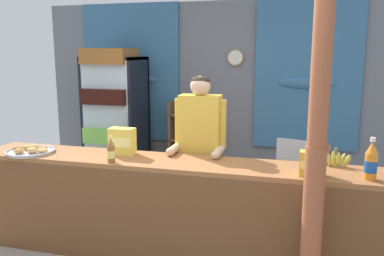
% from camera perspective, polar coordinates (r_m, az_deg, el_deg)
% --- Properties ---
extents(ground_plane, '(6.90, 6.90, 0.00)m').
position_cam_1_polar(ground_plane, '(4.45, -0.53, -13.67)').
color(ground_plane, gray).
extents(back_wall_curtained, '(5.15, 0.22, 2.51)m').
position_cam_1_polar(back_wall_curtained, '(5.68, 3.81, 5.19)').
color(back_wall_curtained, slate).
rests_on(back_wall_curtained, ground).
extents(stall_counter, '(3.70, 0.52, 0.90)m').
position_cam_1_polar(stall_counter, '(3.55, -3.23, -10.42)').
color(stall_counter, '#935B33').
rests_on(stall_counter, ground).
extents(timber_post, '(0.17, 0.15, 2.40)m').
position_cam_1_polar(timber_post, '(2.90, 17.13, -3.48)').
color(timber_post, '#995133').
rests_on(timber_post, ground).
extents(drink_fridge, '(0.72, 0.72, 1.88)m').
position_cam_1_polar(drink_fridge, '(5.55, -10.83, 2.23)').
color(drink_fridge, black).
rests_on(drink_fridge, ground).
extents(bottle_shelf_rack, '(0.48, 0.28, 1.16)m').
position_cam_1_polar(bottle_shelf_rack, '(5.60, -0.66, -1.96)').
color(bottle_shelf_rack, brown).
rests_on(bottle_shelf_rack, ground).
extents(plastic_lawn_chair, '(0.54, 0.54, 0.86)m').
position_cam_1_polar(plastic_lawn_chair, '(4.91, 14.61, -5.54)').
color(plastic_lawn_chair, silver).
rests_on(plastic_lawn_chair, ground).
extents(shopkeeper, '(0.50, 0.42, 1.62)m').
position_cam_1_polar(shopkeeper, '(3.86, 1.13, -1.62)').
color(shopkeeper, '#28282D').
rests_on(shopkeeper, ground).
extents(soda_bottle_orange_soda, '(0.09, 0.09, 0.32)m').
position_cam_1_polar(soda_bottle_orange_soda, '(3.27, 23.97, -4.38)').
color(soda_bottle_orange_soda, orange).
rests_on(soda_bottle_orange_soda, stall_counter).
extents(soda_bottle_iced_tea, '(0.07, 0.07, 0.23)m').
position_cam_1_polar(soda_bottle_iced_tea, '(3.53, -11.36, -3.24)').
color(soda_bottle_iced_tea, brown).
rests_on(soda_bottle_iced_tea, stall_counter).
extents(snack_box_choco_powder, '(0.18, 0.12, 0.19)m').
position_cam_1_polar(snack_box_choco_powder, '(3.23, 16.57, -4.84)').
color(snack_box_choco_powder, gold).
rests_on(snack_box_choco_powder, stall_counter).
extents(snack_box_instant_noodle, '(0.23, 0.13, 0.25)m').
position_cam_1_polar(snack_box_instant_noodle, '(3.78, -9.83, -1.85)').
color(snack_box_instant_noodle, '#EAD14C').
rests_on(snack_box_instant_noodle, stall_counter).
extents(pastry_tray, '(0.44, 0.44, 0.07)m').
position_cam_1_polar(pastry_tray, '(4.09, -21.85, -2.99)').
color(pastry_tray, '#BCBCC1').
rests_on(pastry_tray, stall_counter).
extents(banana_bunch, '(0.26, 0.06, 0.16)m').
position_cam_1_polar(banana_bunch, '(3.56, 19.62, -4.17)').
color(banana_bunch, '#CCC14C').
rests_on(banana_bunch, stall_counter).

